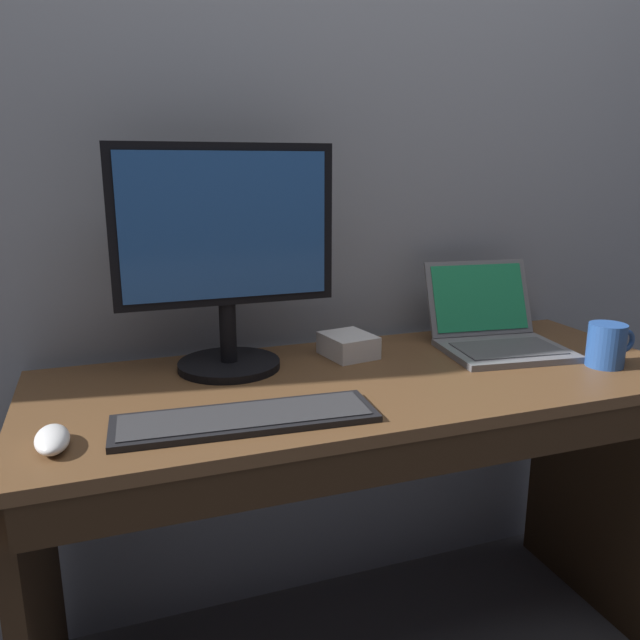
{
  "coord_description": "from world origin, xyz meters",
  "views": [
    {
      "loc": [
        -0.55,
        -1.22,
        1.24
      ],
      "look_at": [
        -0.11,
        0.0,
        0.91
      ],
      "focal_mm": 34.77,
      "sensor_mm": 36.0,
      "label": 1
    }
  ],
  "objects": [
    {
      "name": "back_wall",
      "position": [
        0.0,
        0.35,
        1.39
      ],
      "size": [
        4.7,
        0.04,
        2.78
      ],
      "primitive_type": "cube",
      "color": "gray",
      "rests_on": "ground"
    },
    {
      "name": "desk",
      "position": [
        0.0,
        -0.01,
        0.55
      ],
      "size": [
        1.48,
        0.6,
        0.77
      ],
      "color": "brown",
      "rests_on": "ground"
    },
    {
      "name": "laptop_space_gray",
      "position": [
        0.4,
        0.09,
        0.82
      ],
      "size": [
        0.33,
        0.35,
        0.21
      ],
      "color": "slate",
      "rests_on": "desk"
    },
    {
      "name": "external_monitor",
      "position": [
        -0.28,
        0.15,
        1.04
      ],
      "size": [
        0.5,
        0.24,
        0.51
      ],
      "color": "black",
      "rests_on": "desk"
    },
    {
      "name": "wired_keyboard",
      "position": [
        -0.32,
        -0.16,
        0.78
      ],
      "size": [
        0.5,
        0.18,
        0.01
      ],
      "color": "black",
      "rests_on": "desk"
    },
    {
      "name": "computer_mouse",
      "position": [
        -0.65,
        -0.16,
        0.79
      ],
      "size": [
        0.06,
        0.11,
        0.03
      ],
      "primitive_type": "ellipsoid",
      "rotation": [
        0.0,
        0.0,
        0.04
      ],
      "color": "white",
      "rests_on": "desk"
    },
    {
      "name": "external_drive_box",
      "position": [
        0.02,
        0.15,
        0.8
      ],
      "size": [
        0.13,
        0.15,
        0.06
      ],
      "primitive_type": "cube",
      "rotation": [
        0.0,
        0.0,
        0.17
      ],
      "color": "silver",
      "rests_on": "desk"
    },
    {
      "name": "coffee_mug",
      "position": [
        0.56,
        -0.12,
        0.82
      ],
      "size": [
        0.13,
        0.09,
        0.1
      ],
      "color": "#28519E",
      "rests_on": "desk"
    }
  ]
}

